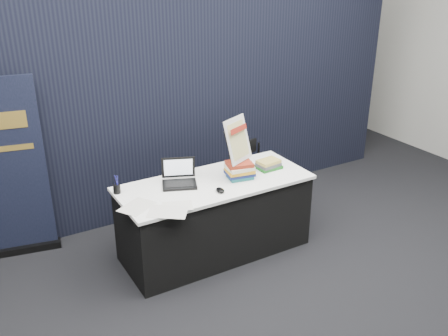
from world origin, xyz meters
TOP-DOWN VIEW (x-y plane):
  - floor at (0.00, 0.00)m, footprint 8.00×8.00m
  - wall_back at (0.00, 4.00)m, footprint 8.00×0.02m
  - drape_partition at (0.00, 1.60)m, footprint 6.00×0.08m
  - display_table at (0.00, 0.55)m, footprint 1.80×0.75m
  - laptop at (-0.32, 0.67)m, footprint 0.37×0.35m
  - mouse at (-0.07, 0.33)m, footprint 0.08×0.11m
  - brochure_left at (-0.80, 0.44)m, footprint 0.36×0.33m
  - brochure_mid at (-0.62, 0.23)m, footprint 0.39×0.37m
  - brochure_right at (-0.51, 0.28)m, footprint 0.30×0.26m
  - pen_cup at (-0.86, 0.77)m, footprint 0.08×0.08m
  - book_stack_tall at (0.24, 0.50)m, footprint 0.27×0.23m
  - book_stack_short at (0.60, 0.54)m, footprint 0.23×0.18m
  - info_sign at (0.24, 0.53)m, footprint 0.33×0.24m
  - pullup_banner at (-1.65, 1.50)m, footprint 0.74×0.24m
  - stacking_chair at (0.65, 0.91)m, footprint 0.48×0.49m

SIDE VIEW (x-z plane):
  - floor at x=0.00m, z-range 0.00..0.00m
  - display_table at x=0.00m, z-range 0.00..0.75m
  - stacking_chair at x=0.65m, z-range 0.05..0.89m
  - brochure_right at x=-0.51m, z-range 0.75..0.75m
  - brochure_left at x=-0.80m, z-range 0.75..0.75m
  - brochure_mid at x=-0.62m, z-range 0.75..0.75m
  - mouse at x=-0.07m, z-range 0.75..0.78m
  - pullup_banner at x=-1.65m, z-range -0.10..1.63m
  - pen_cup at x=-0.86m, z-range 0.75..0.83m
  - book_stack_short at x=0.60m, z-range 0.75..0.84m
  - laptop at x=-0.32m, z-range 0.69..0.92m
  - book_stack_tall at x=0.24m, z-range 0.75..0.91m
  - info_sign at x=0.24m, z-range 0.91..1.33m
  - drape_partition at x=0.00m, z-range 0.00..2.40m
  - wall_back at x=0.00m, z-range 0.00..3.50m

